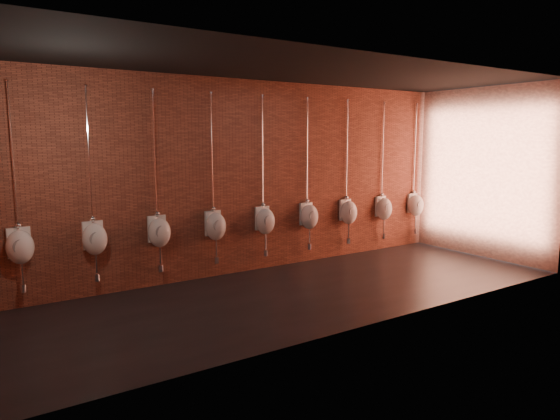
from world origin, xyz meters
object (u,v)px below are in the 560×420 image
(urinal_2, at_px, (159,231))
(urinal_4, at_px, (265,220))
(urinal_5, at_px, (309,216))
(urinal_3, at_px, (216,225))
(urinal_8, at_px, (416,204))
(urinal_7, at_px, (384,208))
(urinal_0, at_px, (20,246))
(urinal_1, at_px, (95,238))
(urinal_6, at_px, (348,211))

(urinal_2, distance_m, urinal_4, 1.86)
(urinal_4, distance_m, urinal_5, 0.93)
(urinal_3, height_order, urinal_8, same)
(urinal_4, bearing_deg, urinal_8, 0.00)
(urinal_8, bearing_deg, urinal_7, 180.00)
(urinal_0, bearing_deg, urinal_1, 0.00)
(urinal_0, relative_size, urinal_7, 1.00)
(urinal_4, distance_m, urinal_6, 1.86)
(urinal_1, relative_size, urinal_2, 1.00)
(urinal_1, xyz_separation_m, urinal_3, (1.86, 0.00, 0.00))
(urinal_1, bearing_deg, urinal_0, 180.00)
(urinal_0, height_order, urinal_5, same)
(urinal_2, bearing_deg, urinal_4, 0.00)
(urinal_0, bearing_deg, urinal_7, 0.00)
(urinal_7, xyz_separation_m, urinal_8, (0.93, 0.00, 0.00))
(urinal_0, bearing_deg, urinal_6, 0.00)
(urinal_4, xyz_separation_m, urinal_7, (2.80, 0.00, 0.00))
(urinal_5, height_order, urinal_8, same)
(urinal_0, distance_m, urinal_6, 5.59)
(urinal_1, bearing_deg, urinal_2, 0.00)
(urinal_2, xyz_separation_m, urinal_6, (3.73, 0.00, 0.00))
(urinal_6, bearing_deg, urinal_5, 180.00)
(urinal_6, distance_m, urinal_7, 0.93)
(urinal_2, distance_m, urinal_5, 2.80)
(urinal_0, distance_m, urinal_8, 7.46)
(urinal_5, bearing_deg, urinal_2, 180.00)
(urinal_7, bearing_deg, urinal_5, 180.00)
(urinal_3, distance_m, urinal_7, 3.73)
(urinal_3, bearing_deg, urinal_0, 180.00)
(urinal_6, bearing_deg, urinal_3, 180.00)
(urinal_8, bearing_deg, urinal_2, 180.00)
(urinal_0, distance_m, urinal_5, 4.66)
(urinal_3, bearing_deg, urinal_8, 0.00)
(urinal_3, xyz_separation_m, urinal_6, (2.80, 0.00, 0.00))
(urinal_3, xyz_separation_m, urinal_8, (4.66, 0.00, 0.00))
(urinal_2, bearing_deg, urinal_0, 180.00)
(urinal_1, relative_size, urinal_8, 1.00)
(urinal_4, bearing_deg, urinal_3, 180.00)
(urinal_3, xyz_separation_m, urinal_4, (0.93, 0.00, 0.00))
(urinal_3, height_order, urinal_6, same)
(urinal_4, bearing_deg, urinal_0, 180.00)
(urinal_2, bearing_deg, urinal_1, 180.00)
(urinal_5, relative_size, urinal_6, 1.00)
(urinal_1, bearing_deg, urinal_8, 0.00)
(urinal_1, xyz_separation_m, urinal_5, (3.73, 0.00, 0.00))
(urinal_5, xyz_separation_m, urinal_6, (0.93, 0.00, 0.00))
(urinal_7, bearing_deg, urinal_6, 180.00)
(urinal_5, bearing_deg, urinal_1, 180.00)
(urinal_5, relative_size, urinal_8, 1.00)
(urinal_1, xyz_separation_m, urinal_2, (0.93, 0.00, 0.00))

